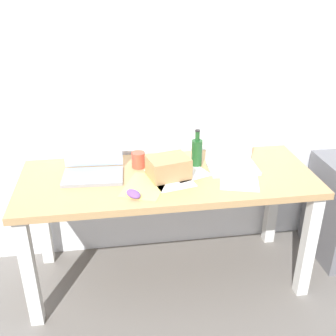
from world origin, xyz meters
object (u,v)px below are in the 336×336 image
object	(u,v)px
beer_bottle	(197,152)
cardboard_box	(169,167)
coffee_mug	(138,160)
computer_mouse	(133,194)
laptop_left	(93,166)
laptop_right	(232,160)
desk	(168,192)

from	to	relation	value
beer_bottle	cardboard_box	distance (m)	0.23
cardboard_box	coffee_mug	xyz separation A→B (m)	(-0.16, 0.15, -0.01)
cardboard_box	coffee_mug	world-z (taller)	cardboard_box
beer_bottle	computer_mouse	size ratio (longest dim) A/B	2.28
laptop_left	cardboard_box	bearing A→B (deg)	-11.97
laptop_right	coffee_mug	bearing A→B (deg)	171.54
laptop_left	beer_bottle	xyz separation A→B (m)	(0.62, 0.04, 0.04)
laptop_left	computer_mouse	size ratio (longest dim) A/B	3.52
laptop_right	computer_mouse	xyz separation A→B (m)	(-0.61, -0.27, -0.03)
computer_mouse	cardboard_box	size ratio (longest dim) A/B	0.45
laptop_left	computer_mouse	world-z (taller)	laptop_left
beer_bottle	cardboard_box	xyz separation A→B (m)	(-0.19, -0.13, -0.03)
beer_bottle	coffee_mug	xyz separation A→B (m)	(-0.35, 0.03, -0.04)
laptop_right	beer_bottle	world-z (taller)	beer_bottle
desk	beer_bottle	size ratio (longest dim) A/B	7.43
laptop_right	coffee_mug	xyz separation A→B (m)	(-0.55, 0.08, 0.00)
laptop_right	laptop_left	bearing A→B (deg)	178.64
desk	computer_mouse	distance (m)	0.32
laptop_right	computer_mouse	size ratio (longest dim) A/B	2.93
beer_bottle	coffee_mug	size ratio (longest dim) A/B	2.40
desk	beer_bottle	world-z (taller)	beer_bottle
laptop_right	computer_mouse	world-z (taller)	laptop_right
laptop_left	computer_mouse	xyz separation A→B (m)	(0.21, -0.29, -0.04)
computer_mouse	coffee_mug	distance (m)	0.36
desk	laptop_left	distance (m)	0.46
cardboard_box	coffee_mug	bearing A→B (deg)	136.39
laptop_left	laptop_right	bearing A→B (deg)	-1.36
cardboard_box	desk	bearing A→B (deg)	100.08
laptop_right	cardboard_box	size ratio (longest dim) A/B	1.31
beer_bottle	computer_mouse	distance (m)	0.52
cardboard_box	laptop_right	bearing A→B (deg)	10.28
laptop_right	beer_bottle	bearing A→B (deg)	164.64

